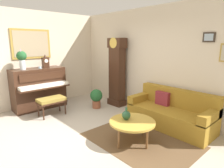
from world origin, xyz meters
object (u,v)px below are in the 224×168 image
at_px(grandfather_clock, 117,74).
at_px(couch, 171,113).
at_px(potted_plant, 96,97).
at_px(piano_bench, 51,101).
at_px(green_jug, 126,115).
at_px(piano, 39,88).
at_px(flower_vase, 22,58).
at_px(mantel_clock, 45,62).
at_px(coffee_table, 132,122).
at_px(teacup, 40,68).

distance_m(grandfather_clock, couch, 2.06).
distance_m(grandfather_clock, potted_plant, 0.93).
relative_size(piano_bench, green_jug, 2.92).
height_order(piano, potted_plant, piano).
height_order(piano_bench, grandfather_clock, grandfather_clock).
height_order(flower_vase, potted_plant, flower_vase).
bearing_deg(mantel_clock, coffee_table, 5.04).
bearing_deg(potted_plant, piano_bench, -104.40).
relative_size(grandfather_clock, green_jug, 8.46).
height_order(grandfather_clock, coffee_table, grandfather_clock).
relative_size(teacup, potted_plant, 0.21).
relative_size(piano, mantel_clock, 3.79).
bearing_deg(grandfather_clock, piano, -125.17).
bearing_deg(couch, green_jug, -101.63).
distance_m(piano, piano_bench, 0.83).
bearing_deg(teacup, flower_vase, -96.60).
distance_m(piano_bench, coffee_table, 2.40).
bearing_deg(potted_plant, green_jug, -20.87).
distance_m(piano, grandfather_clock, 2.32).
bearing_deg(teacup, grandfather_clock, 55.16).
relative_size(grandfather_clock, potted_plant, 3.62).
bearing_deg(mantel_clock, green_jug, 4.78).
distance_m(coffee_table, green_jug, 0.18).
xyz_separation_m(flower_vase, teacup, (0.05, 0.45, -0.29)).
relative_size(couch, flower_vase, 3.28).
xyz_separation_m(grandfather_clock, teacup, (-1.26, -1.82, 0.23)).
height_order(piano, couch, piano).
bearing_deg(teacup, green_jug, 8.56).
xyz_separation_m(grandfather_clock, flower_vase, (-1.32, -2.27, 0.52)).
bearing_deg(mantel_clock, grandfather_clock, 50.95).
xyz_separation_m(piano_bench, flower_vase, (-0.81, -0.38, 1.08)).
bearing_deg(grandfather_clock, piano_bench, -105.05).
bearing_deg(couch, piano, -152.16).
xyz_separation_m(green_jug, potted_plant, (-1.89, 0.72, -0.19)).
distance_m(flower_vase, potted_plant, 2.29).
xyz_separation_m(piano_bench, potted_plant, (0.32, 1.23, -0.08)).
bearing_deg(potted_plant, mantel_clock, -139.20).
height_order(couch, mantel_clock, mantel_clock).
bearing_deg(couch, coffee_table, -95.47).
relative_size(teacup, green_jug, 0.48).
bearing_deg(coffee_table, piano, -170.53).
xyz_separation_m(coffee_table, mantel_clock, (-3.15, -0.28, 0.95)).
bearing_deg(couch, potted_plant, -166.71).
xyz_separation_m(couch, coffee_table, (-0.11, -1.20, 0.09)).
bearing_deg(piano, green_jug, 9.42).
relative_size(coffee_table, mantel_clock, 2.32).
xyz_separation_m(piano_bench, mantel_clock, (-0.81, 0.26, 0.94)).
bearing_deg(piano_bench, grandfather_clock, 74.95).
bearing_deg(green_jug, potted_plant, 159.13).
relative_size(mantel_clock, green_jug, 1.58).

